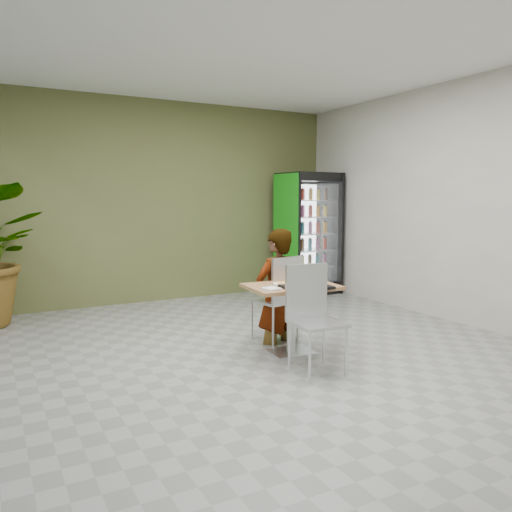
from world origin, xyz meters
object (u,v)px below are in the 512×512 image
object	(u,v)px
dining_table	(291,305)
cafeteria_tray	(306,287)
chair_near	(312,309)
soda_cup	(313,276)
chair_far	(281,292)
beverage_fridge	(308,234)
seated_woman	(277,299)

from	to	relation	value
dining_table	cafeteria_tray	size ratio (longest dim) A/B	2.04
cafeteria_tray	chair_near	bearing A→B (deg)	-113.44
dining_table	chair_near	distance (m)	0.51
dining_table	soda_cup	bearing A→B (deg)	-4.37
chair_far	soda_cup	size ratio (longest dim) A/B	5.91
beverage_fridge	chair_far	bearing A→B (deg)	-133.46
dining_table	seated_woman	size ratio (longest dim) A/B	0.60
seated_woman	chair_near	bearing A→B (deg)	67.91
chair_near	soda_cup	bearing A→B (deg)	58.87
chair_far	cafeteria_tray	distance (m)	0.70
chair_far	chair_near	world-z (taller)	chair_near
chair_near	cafeteria_tray	size ratio (longest dim) A/B	2.15
dining_table	beverage_fridge	bearing A→B (deg)	52.82
dining_table	seated_woman	world-z (taller)	seated_woman
dining_table	beverage_fridge	xyz separation A→B (m)	(2.14, 2.82, 0.51)
dining_table	beverage_fridge	world-z (taller)	beverage_fridge
seated_woman	cafeteria_tray	distance (m)	0.77
dining_table	chair_near	world-z (taller)	chair_near
chair_near	cafeteria_tray	xyz separation A→B (m)	(0.11, 0.26, 0.17)
soda_cup	beverage_fridge	world-z (taller)	beverage_fridge
dining_table	chair_far	bearing A→B (deg)	72.84
seated_woman	beverage_fridge	distance (m)	3.13
dining_table	soda_cup	distance (m)	0.39
dining_table	soda_cup	world-z (taller)	soda_cup
chair_far	cafeteria_tray	size ratio (longest dim) A/B	2.10
soda_cup	seated_woman	bearing A→B (deg)	105.23
soda_cup	beverage_fridge	distance (m)	3.41
seated_woman	soda_cup	bearing A→B (deg)	94.68
chair_far	beverage_fridge	size ratio (longest dim) A/B	0.48
chair_far	seated_woman	bearing A→B (deg)	-80.73
chair_far	chair_near	xyz separation A→B (m)	(-0.22, -0.93, 0.01)
seated_woman	chair_far	bearing A→B (deg)	99.27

